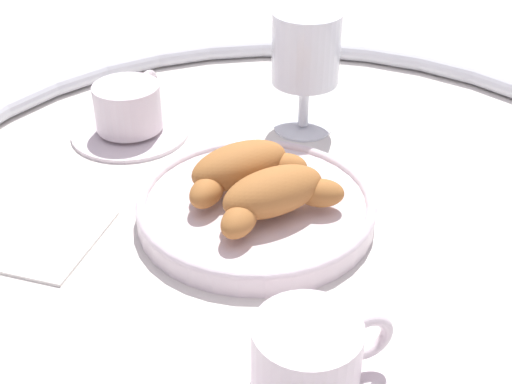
{
  "coord_description": "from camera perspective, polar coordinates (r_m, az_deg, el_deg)",
  "views": [
    {
      "loc": [
        0.43,
        0.33,
        0.39
      ],
      "look_at": [
        0.03,
        -0.02,
        0.03
      ],
      "focal_mm": 48.09,
      "sensor_mm": 36.0,
      "label": 1
    }
  ],
  "objects": [
    {
      "name": "croissant_large",
      "position": [
        0.65,
        -1.22,
        1.98
      ],
      "size": [
        0.13,
        0.09,
        0.04
      ],
      "color": "#AD6B33",
      "rests_on": "pastry_plate"
    },
    {
      "name": "coffee_cup_near",
      "position": [
        0.8,
        -10.23,
        6.6
      ],
      "size": [
        0.14,
        0.14,
        0.06
      ],
      "color": "silver",
      "rests_on": "ground_plane"
    },
    {
      "name": "table_chrome_rim",
      "position": [
        0.66,
        2.91,
        -0.84
      ],
      "size": [
        0.8,
        0.8,
        0.02
      ],
      "primitive_type": "torus",
      "color": "silver",
      "rests_on": "ground_plane"
    },
    {
      "name": "coffee_cup_far",
      "position": [
        0.49,
        4.31,
        -14.05
      ],
      "size": [
        0.14,
        0.14,
        0.06
      ],
      "color": "silver",
      "rests_on": "ground_plane"
    },
    {
      "name": "pastry_plate",
      "position": [
        0.65,
        -0.0,
        -1.24
      ],
      "size": [
        0.23,
        0.23,
        0.02
      ],
      "color": "silver",
      "rests_on": "ground_plane"
    },
    {
      "name": "ground_plane",
      "position": [
        0.67,
        2.88,
        -1.69
      ],
      "size": [
        2.2,
        2.2,
        0.0
      ],
      "primitive_type": "plane",
      "color": "silver"
    },
    {
      "name": "croissant_small",
      "position": [
        0.61,
        1.6,
        -0.27
      ],
      "size": [
        0.13,
        0.09,
        0.04
      ],
      "color": "#AD6B33",
      "rests_on": "pastry_plate"
    },
    {
      "name": "folded_napkin",
      "position": [
        0.66,
        -17.7,
        -3.43
      ],
      "size": [
        0.15,
        0.15,
        0.01
      ],
      "primitive_type": "cube",
      "rotation": [
        0.0,
        0.0,
        0.43
      ],
      "color": "silver",
      "rests_on": "ground_plane"
    },
    {
      "name": "juice_glass_left",
      "position": [
        0.77,
        4.17,
        11.38
      ],
      "size": [
        0.08,
        0.08,
        0.14
      ],
      "color": "white",
      "rests_on": "ground_plane"
    }
  ]
}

